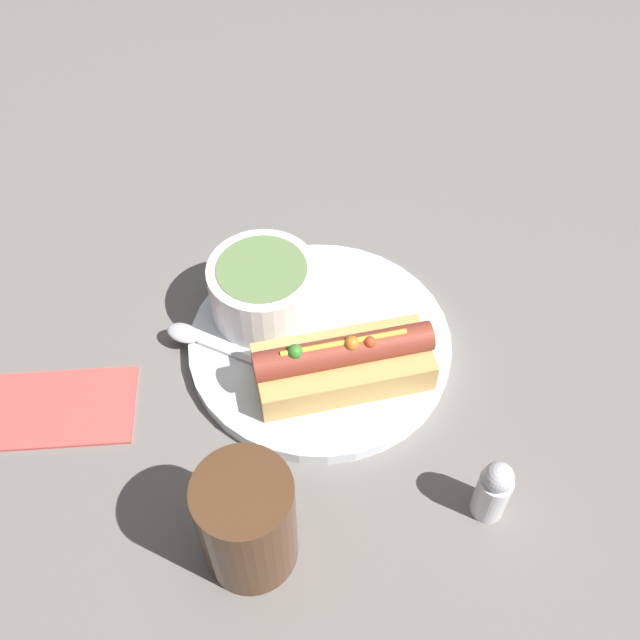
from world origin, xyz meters
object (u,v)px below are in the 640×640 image
drinking_glass (247,522)px  spoon (215,346)px  hot_dog (344,362)px  soup_bowl (263,287)px  salt_shaker (493,490)px

drinking_glass → spoon: bearing=77.5°
hot_dog → soup_bowl: 0.11m
salt_shaker → hot_dog: bearing=108.1°
spoon → salt_shaker: 0.27m
hot_dog → spoon: 0.12m
drinking_glass → salt_shaker: size_ratio=1.57×
drinking_glass → salt_shaker: drinking_glass is taller
hot_dog → soup_bowl: (-0.03, 0.10, 0.01)m
spoon → soup_bowl: bearing=-107.3°
hot_dog → drinking_glass: size_ratio=1.55×
soup_bowl → spoon: 0.07m
drinking_glass → hot_dog: bearing=38.7°
soup_bowl → spoon: (-0.06, -0.02, -0.03)m
soup_bowl → salt_shaker: 0.27m
soup_bowl → drinking_glass: (-0.10, -0.21, 0.01)m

